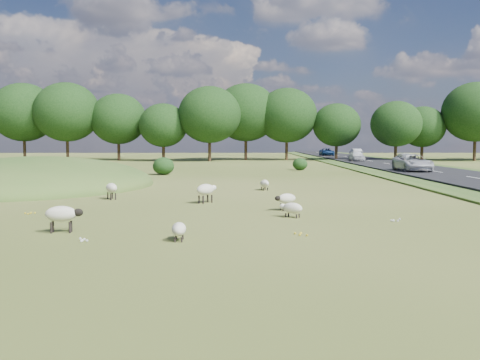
# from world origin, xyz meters

# --- Properties ---
(ground) EXTENTS (160.00, 160.00, 0.00)m
(ground) POSITION_xyz_m (0.00, 20.00, 0.00)
(ground) COLOR #40551A
(ground) RESTS_ON ground
(mound) EXTENTS (16.00, 20.00, 4.00)m
(mound) POSITION_xyz_m (-12.00, 12.00, 0.00)
(mound) COLOR #33561E
(mound) RESTS_ON ground
(road) EXTENTS (8.00, 150.00, 0.25)m
(road) POSITION_xyz_m (20.00, 30.00, 0.12)
(road) COLOR black
(road) RESTS_ON ground
(treeline) EXTENTS (96.28, 14.66, 11.70)m
(treeline) POSITION_xyz_m (-1.06, 55.44, 6.57)
(treeline) COLOR black
(treeline) RESTS_ON ground
(shrubs) EXTENTS (25.12, 8.77, 1.56)m
(shrubs) POSITION_xyz_m (-4.79, 26.87, 0.71)
(shrubs) COLOR black
(shrubs) RESTS_ON ground
(sheep_0) EXTENTS (1.29, 0.67, 0.92)m
(sheep_0) POSITION_xyz_m (-4.12, -6.41, 0.64)
(sheep_0) COLOR beige
(sheep_0) RESTS_ON ground
(sheep_1) EXTENTS (1.04, 0.90, 0.61)m
(sheep_1) POSITION_xyz_m (4.06, -2.92, 0.38)
(sheep_1) COLOR beige
(sheep_1) RESTS_ON ground
(sheep_2) EXTENTS (1.16, 1.30, 0.96)m
(sheep_2) POSITION_xyz_m (0.29, 2.00, 0.67)
(sheep_2) COLOR beige
(sheep_2) RESTS_ON ground
(sheep_3) EXTENTS (0.94, 1.22, 0.87)m
(sheep_3) POSITION_xyz_m (-4.81, 3.69, 0.60)
(sheep_3) COLOR beige
(sheep_3) RESTS_ON ground
(sheep_4) EXTENTS (1.09, 0.80, 0.76)m
(sheep_4) POSITION_xyz_m (4.03, -0.80, 0.53)
(sheep_4) COLOR beige
(sheep_4) RESTS_ON ground
(sheep_5) EXTENTS (0.46, 1.01, 0.58)m
(sheep_5) POSITION_xyz_m (0.01, -7.89, 0.37)
(sheep_5) COLOR beige
(sheep_5) RESTS_ON ground
(sheep_6) EXTENTS (0.68, 1.17, 0.65)m
(sheep_6) POSITION_xyz_m (3.58, 8.74, 0.41)
(sheep_6) COLOR beige
(sheep_6) RESTS_ON ground
(car_0) EXTENTS (1.75, 4.32, 1.25)m
(car_0) POSITION_xyz_m (21.90, 39.52, 0.88)
(car_0) COLOR white
(car_0) RESTS_ON road
(car_1) EXTENTS (1.44, 4.13, 1.36)m
(car_1) POSITION_xyz_m (21.90, 65.43, 0.93)
(car_1) COLOR #A8AAB0
(car_1) RESTS_ON road
(car_2) EXTENTS (1.63, 4.06, 1.38)m
(car_2) POSITION_xyz_m (18.10, 47.78, 0.94)
(car_2) COLOR white
(car_2) RESTS_ON road
(car_3) EXTENTS (2.17, 4.71, 1.31)m
(car_3) POSITION_xyz_m (18.10, 71.75, 0.90)
(car_3) COLOR navy
(car_3) RESTS_ON road
(car_5) EXTENTS (2.52, 5.47, 1.52)m
(car_5) POSITION_xyz_m (18.10, 24.69, 1.01)
(car_5) COLOR silver
(car_5) RESTS_ON road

